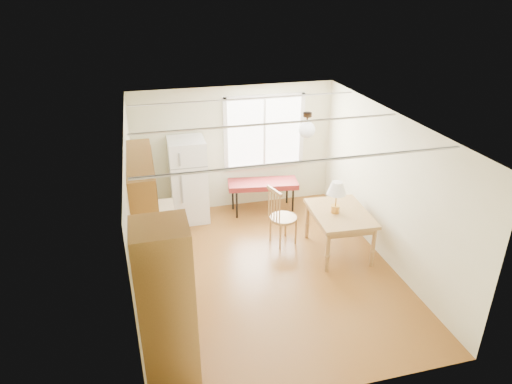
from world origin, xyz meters
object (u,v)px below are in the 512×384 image
object	(u,v)px
bench	(263,185)
refrigerator	(189,180)
chair	(279,213)
dining_table	(340,217)

from	to	relation	value
bench	refrigerator	bearing A→B (deg)	-172.65
refrigerator	bench	size ratio (longest dim) A/B	1.13
chair	bench	bearing A→B (deg)	71.16
refrigerator	chair	xyz separation A→B (m)	(1.39, -1.36, -0.19)
refrigerator	dining_table	distance (m)	2.97
refrigerator	dining_table	xyz separation A→B (m)	(2.33, -1.84, -0.16)
bench	dining_table	size ratio (longest dim) A/B	1.13
bench	chair	bearing A→B (deg)	-85.08
bench	chair	distance (m)	1.34
bench	chair	world-z (taller)	chair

